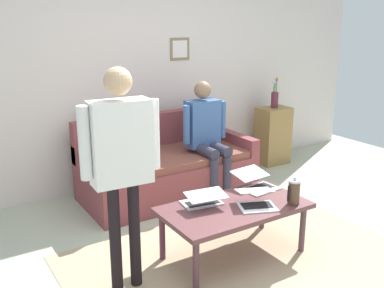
% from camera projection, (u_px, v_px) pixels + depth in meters
% --- Properties ---
extents(ground_plane, '(7.68, 7.68, 0.00)m').
position_uv_depth(ground_plane, '(246.00, 258.00, 3.69)').
color(ground_plane, '#AFB49C').
extents(area_rug, '(2.75, 1.83, 0.01)m').
position_uv_depth(area_rug, '(240.00, 260.00, 3.65)').
color(area_rug, tan).
rests_on(area_rug, ground_plane).
extents(back_wall, '(7.04, 0.11, 2.70)m').
position_uv_depth(back_wall, '(131.00, 71.00, 5.11)').
color(back_wall, beige).
rests_on(back_wall, ground_plane).
extents(couch, '(1.88, 0.91, 0.88)m').
position_uv_depth(couch, '(166.00, 169.00, 4.95)').
color(couch, brown).
rests_on(couch, ground_plane).
extents(coffee_table, '(1.21, 0.65, 0.45)m').
position_uv_depth(coffee_table, '(234.00, 211.00, 3.62)').
color(coffee_table, brown).
rests_on(coffee_table, ground_plane).
extents(laptop_left, '(0.39, 0.39, 0.14)m').
position_uv_depth(laptop_left, '(256.00, 201.00, 3.59)').
color(laptop_left, silver).
rests_on(laptop_left, coffee_table).
extents(laptop_center, '(0.36, 0.33, 0.13)m').
position_uv_depth(laptop_center, '(203.00, 200.00, 3.61)').
color(laptop_center, silver).
rests_on(laptop_center, coffee_table).
extents(laptop_right, '(0.35, 0.38, 0.14)m').
position_uv_depth(laptop_right, '(256.00, 183.00, 3.97)').
color(laptop_right, silver).
rests_on(laptop_right, coffee_table).
extents(french_press, '(0.12, 0.10, 0.24)m').
position_uv_depth(french_press, '(294.00, 192.00, 3.61)').
color(french_press, '#4C3323').
rests_on(french_press, coffee_table).
extents(side_shelf, '(0.42, 0.32, 0.78)m').
position_uv_depth(side_shelf, '(273.00, 135.00, 6.02)').
color(side_shelf, olive).
rests_on(side_shelf, ground_plane).
extents(flower_vase, '(0.10, 0.10, 0.40)m').
position_uv_depth(flower_vase, '(275.00, 96.00, 5.88)').
color(flower_vase, '#5D2637').
rests_on(flower_vase, side_shelf).
extents(person_standing, '(0.58, 0.20, 1.63)m').
position_uv_depth(person_standing, '(121.00, 153.00, 3.00)').
color(person_standing, black).
rests_on(person_standing, ground_plane).
extents(person_seated, '(0.55, 0.51, 1.28)m').
position_uv_depth(person_seated, '(206.00, 132.00, 4.85)').
color(person_seated, '#323142').
rests_on(person_seated, ground_plane).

